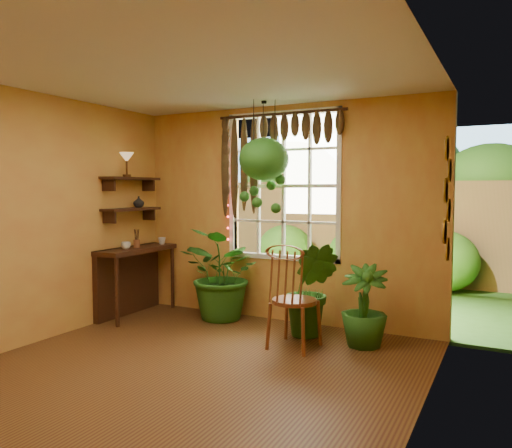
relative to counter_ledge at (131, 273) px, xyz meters
The scene contains 23 objects.
floor 2.55m from the counter_ledge, 39.96° to the right, with size 4.50×4.50×0.00m, color brown.
ceiling 3.29m from the counter_ledge, 39.96° to the right, with size 4.50×4.50×0.00m, color silver.
wall_back 2.17m from the counter_ledge, 18.80° to the left, with size 4.00×4.00×0.00m, color gold.
wall_left 1.79m from the counter_ledge, 93.24° to the right, with size 4.50×4.50×0.00m, color gold.
wall_right 4.30m from the counter_ledge, 22.26° to the right, with size 4.50×4.50×0.00m, color gold.
window 2.33m from the counter_ledge, 19.65° to the left, with size 1.52×0.10×1.86m.
valance_vine 2.57m from the counter_ledge, 17.07° to the left, with size 1.70×0.12×1.10m.
string_lights 1.76m from the counter_ledge, 27.17° to the left, with size 0.03×0.03×1.54m, color #FF2633, non-canonical shape.
wall_plates 4.02m from the counter_ledge, ahead, with size 0.04×0.32×1.10m, color #F4EBC7, non-canonical shape.
counter_ledge is the anchor object (origin of this frame).
shelf_lower 0.85m from the counter_ledge, ahead, with size 0.25×0.90×0.04m, color #391D0F.
shelf_upper 1.25m from the counter_ledge, ahead, with size 0.25×0.90×0.04m, color #391D0F.
backyard 5.74m from the counter_ledge, 67.84° to the left, with size 14.00×10.00×12.00m.
windsor_chair 2.50m from the counter_ledge, ahead, with size 0.50×0.53×1.26m.
potted_plant_left 1.30m from the counter_ledge, 14.43° to the left, with size 1.06×0.92×1.18m, color #1E5215.
potted_plant_mid 2.49m from the counter_ledge, ahead, with size 0.59×0.47×1.07m, color #1E5215.
potted_plant_right 3.12m from the counter_ledge, ahead, with size 0.49×0.49×0.87m, color #1E5215.
hanging_basket 2.31m from the counter_ledge, ahead, with size 0.60×0.60×1.35m.
cup_a 0.47m from the counter_ledge, 60.07° to the right, with size 0.12×0.12×0.09m, color silver.
cup_b 0.61m from the counter_ledge, 66.09° to the left, with size 0.10×0.10×0.10m, color beige.
brush_jar 0.48m from the counter_ledge, ahead, with size 0.08×0.08×0.30m.
shelf_vase 0.95m from the counter_ledge, 74.01° to the left, with size 0.14×0.14×0.15m, color #B2AD99.
tiffany_lamp 1.50m from the counter_ledge, 62.30° to the right, with size 0.19×0.19×0.31m.
Camera 1 is at (2.57, -3.45, 1.66)m, focal length 35.00 mm.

